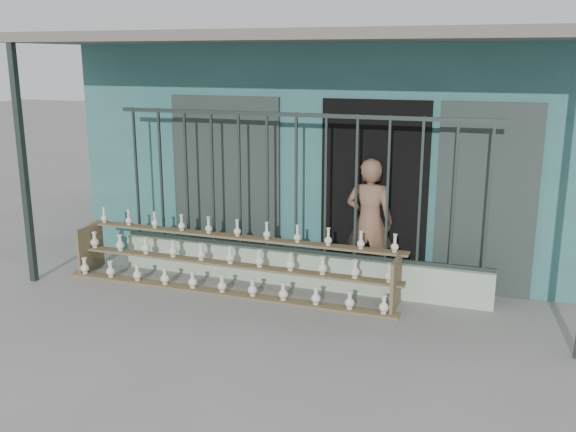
% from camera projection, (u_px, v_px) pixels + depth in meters
% --- Properties ---
extents(ground, '(60.00, 60.00, 0.00)m').
position_uv_depth(ground, '(258.00, 321.00, 7.27)').
color(ground, slate).
extents(workshop_building, '(7.40, 6.60, 3.21)m').
position_uv_depth(workshop_building, '(354.00, 136.00, 10.74)').
color(workshop_building, '#2D605F').
rests_on(workshop_building, ground).
extents(parapet_wall, '(5.00, 0.20, 0.45)m').
position_uv_depth(parapet_wall, '(296.00, 268.00, 8.40)').
color(parapet_wall, '#9EB69C').
rests_on(parapet_wall, ground).
extents(security_fence, '(5.00, 0.04, 1.80)m').
position_uv_depth(security_fence, '(296.00, 184.00, 8.13)').
color(security_fence, '#283330').
rests_on(security_fence, parapet_wall).
extents(shelf_rack, '(4.50, 0.68, 0.85)m').
position_uv_depth(shelf_rack, '(230.00, 261.00, 8.24)').
color(shelf_rack, brown).
rests_on(shelf_rack, ground).
extents(elderly_woman, '(0.62, 0.41, 1.68)m').
position_uv_depth(elderly_woman, '(369.00, 222.00, 8.29)').
color(elderly_woman, brown).
rests_on(elderly_woman, ground).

